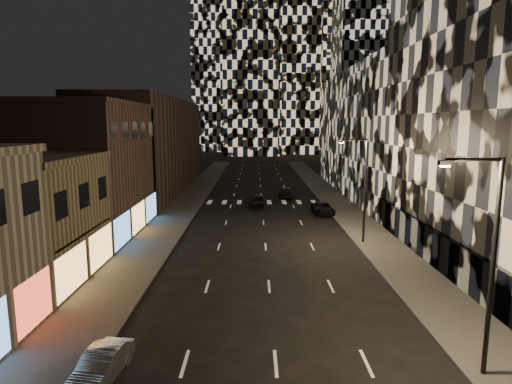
{
  "coord_description": "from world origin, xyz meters",
  "views": [
    {
      "loc": [
        -0.91,
        -6.35,
        10.42
      ],
      "look_at": [
        -0.84,
        21.18,
        6.0
      ],
      "focal_mm": 30.0,
      "sensor_mm": 36.0,
      "label": 1
    }
  ],
  "objects_px": {
    "car_silver_parked": "(101,366)",
    "car_dark_oncoming": "(286,192)",
    "car_dark_rightlane": "(323,208)",
    "car_dark_midlane": "(258,201)",
    "streetlight_near": "(488,253)",
    "streetlight_far": "(363,183)"
  },
  "relations": [
    {
      "from": "streetlight_far",
      "to": "car_dark_midlane",
      "type": "height_order",
      "value": "streetlight_far"
    },
    {
      "from": "streetlight_near",
      "to": "car_dark_midlane",
      "type": "distance_m",
      "value": 37.95
    },
    {
      "from": "car_dark_rightlane",
      "to": "car_dark_oncoming",
      "type": "bearing_deg",
      "value": 105.92
    },
    {
      "from": "streetlight_far",
      "to": "car_dark_oncoming",
      "type": "distance_m",
      "value": 24.47
    },
    {
      "from": "car_dark_midlane",
      "to": "car_dark_rightlane",
      "type": "xyz_separation_m",
      "value": [
        7.5,
        -4.31,
        -0.11
      ]
    },
    {
      "from": "car_silver_parked",
      "to": "car_dark_midlane",
      "type": "distance_m",
      "value": 37.49
    },
    {
      "from": "car_silver_parked",
      "to": "car_dark_rightlane",
      "type": "xyz_separation_m",
      "value": [
        14.2,
        32.57,
        0.03
      ]
    },
    {
      "from": "streetlight_far",
      "to": "car_dark_midlane",
      "type": "bearing_deg",
      "value": 118.05
    },
    {
      "from": "streetlight_far",
      "to": "car_dark_oncoming",
      "type": "xyz_separation_m",
      "value": [
        -4.85,
        23.53,
        -4.6
      ]
    },
    {
      "from": "streetlight_near",
      "to": "car_dark_oncoming",
      "type": "distance_m",
      "value": 44.04
    },
    {
      "from": "streetlight_near",
      "to": "car_dark_midlane",
      "type": "xyz_separation_m",
      "value": [
        -8.85,
        36.62,
        -4.58
      ]
    },
    {
      "from": "streetlight_far",
      "to": "car_dark_oncoming",
      "type": "relative_size",
      "value": 1.74
    },
    {
      "from": "car_dark_midlane",
      "to": "car_silver_parked",
      "type": "bearing_deg",
      "value": -98.18
    },
    {
      "from": "car_silver_parked",
      "to": "car_dark_oncoming",
      "type": "bearing_deg",
      "value": 83.33
    },
    {
      "from": "car_dark_midlane",
      "to": "streetlight_far",
      "type": "bearing_deg",
      "value": -59.84
    },
    {
      "from": "streetlight_near",
      "to": "streetlight_far",
      "type": "bearing_deg",
      "value": 90.0
    },
    {
      "from": "car_silver_parked",
      "to": "car_dark_midlane",
      "type": "xyz_separation_m",
      "value": [
        6.7,
        36.88,
        0.14
      ]
    },
    {
      "from": "car_dark_midlane",
      "to": "car_dark_oncoming",
      "type": "bearing_deg",
      "value": 62.06
    },
    {
      "from": "streetlight_near",
      "to": "car_dark_rightlane",
      "type": "distance_m",
      "value": 32.68
    },
    {
      "from": "car_dark_oncoming",
      "to": "car_dark_rightlane",
      "type": "xyz_separation_m",
      "value": [
        3.5,
        -11.22,
        -0.09
      ]
    },
    {
      "from": "car_silver_parked",
      "to": "streetlight_near",
      "type": "bearing_deg",
      "value": 8.03
    },
    {
      "from": "car_dark_oncoming",
      "to": "car_dark_rightlane",
      "type": "bearing_deg",
      "value": 109.24
    }
  ]
}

